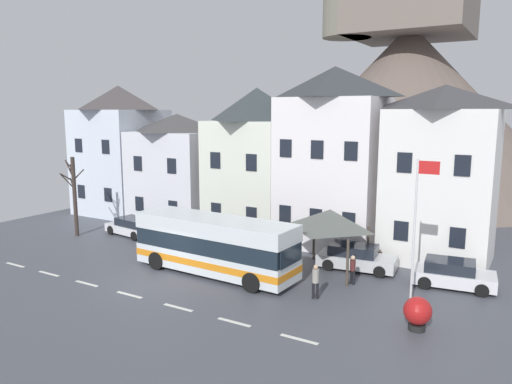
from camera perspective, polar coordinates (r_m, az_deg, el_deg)
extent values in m
cube|color=#484B54|center=(25.76, -11.71, -10.53)|extent=(40.00, 60.00, 0.06)
cube|color=silver|center=(31.28, -26.48, -7.68)|extent=(1.60, 0.20, 0.01)
cube|color=silver|center=(28.89, -23.19, -8.82)|extent=(1.60, 0.20, 0.01)
cube|color=silver|center=(26.62, -19.30, -10.13)|extent=(1.60, 0.20, 0.01)
cube|color=silver|center=(24.51, -14.67, -11.62)|extent=(1.60, 0.20, 0.01)
cube|color=silver|center=(22.60, -9.15, -13.27)|extent=(1.60, 0.20, 0.01)
cube|color=silver|center=(20.95, -2.59, -15.05)|extent=(1.60, 0.20, 0.01)
cube|color=silver|center=(19.62, 5.09, -16.86)|extent=(1.60, 0.20, 0.01)
cube|color=silver|center=(43.33, -15.55, 3.46)|extent=(6.27, 6.14, 8.81)
pyramid|color=#453F40|center=(43.13, -15.88, 10.62)|extent=(6.27, 6.14, 2.01)
cube|color=black|center=(42.75, -19.86, 0.05)|extent=(0.80, 0.06, 1.10)
cube|color=black|center=(40.40, -17.02, -0.32)|extent=(0.80, 0.06, 1.10)
cube|color=black|center=(42.33, -20.15, 5.17)|extent=(0.80, 0.06, 1.10)
cube|color=black|center=(39.95, -17.29, 5.10)|extent=(0.80, 0.06, 1.10)
cube|color=silver|center=(38.66, -9.12, 1.75)|extent=(6.61, 5.34, 7.14)
pyramid|color=#444243|center=(38.33, -9.29, 8.05)|extent=(6.61, 5.34, 1.36)
cube|color=black|center=(38.07, -13.56, -1.36)|extent=(0.80, 0.06, 1.10)
cube|color=black|center=(35.88, -9.76, -1.89)|extent=(0.80, 0.06, 1.10)
cube|color=black|center=(37.62, -13.74, 3.29)|extent=(0.80, 0.06, 1.10)
cube|color=black|center=(35.40, -9.90, 3.04)|extent=(0.80, 0.06, 1.10)
cube|color=silver|center=(34.97, 0.09, 1.80)|extent=(5.70, 6.18, 8.04)
pyramid|color=#333B3D|center=(34.66, 0.10, 10.29)|extent=(5.70, 6.18, 2.30)
cube|color=black|center=(33.50, -4.73, -2.21)|extent=(0.80, 0.06, 1.10)
cube|color=black|center=(31.97, -0.55, -2.75)|extent=(0.80, 0.06, 1.10)
cube|color=black|center=(32.97, -4.81, 3.74)|extent=(0.80, 0.06, 1.10)
cube|color=black|center=(31.42, -0.56, 3.49)|extent=(0.80, 0.06, 1.10)
cube|color=white|center=(31.77, 9.01, 2.28)|extent=(6.31, 5.14, 9.55)
pyramid|color=#313538|center=(31.58, 9.29, 12.67)|extent=(6.31, 5.14, 1.93)
cube|color=black|center=(30.71, 3.44, -2.59)|extent=(0.80, 0.06, 1.10)
cube|color=black|center=(29.83, 7.04, -3.00)|extent=(0.80, 0.06, 1.10)
cube|color=black|center=(29.08, 10.85, -3.43)|extent=(0.80, 0.06, 1.10)
cube|color=black|center=(30.11, 3.52, 5.17)|extent=(0.80, 0.06, 1.10)
cube|color=black|center=(29.22, 7.20, 4.98)|extent=(0.80, 0.06, 1.10)
cube|color=black|center=(28.45, 11.11, 4.75)|extent=(0.80, 0.06, 1.10)
cube|color=white|center=(30.01, 20.82, 0.64)|extent=(5.89, 5.06, 8.81)
pyramid|color=#3C3B3E|center=(29.71, 21.41, 10.38)|extent=(5.89, 5.06, 1.36)
cube|color=black|center=(28.27, 16.70, -4.41)|extent=(0.80, 0.06, 1.10)
cube|color=black|center=(27.75, 22.62, -5.00)|extent=(0.80, 0.06, 1.10)
cube|color=black|center=(27.62, 17.07, 3.34)|extent=(0.80, 0.06, 1.10)
cube|color=black|center=(27.09, 23.13, 2.88)|extent=(0.80, 0.06, 1.10)
cone|color=#685850|center=(54.59, 17.29, 9.22)|extent=(33.49, 33.49, 17.68)
cube|color=silver|center=(26.45, -4.87, -7.94)|extent=(9.42, 2.85, 1.08)
cube|color=orange|center=(26.44, -4.87, -7.83)|extent=(9.44, 2.87, 0.36)
cube|color=#19232D|center=(26.17, -4.90, -5.87)|extent=(9.32, 2.81, 0.91)
cube|color=silver|center=(25.95, -4.92, -3.99)|extent=(9.42, 2.85, 0.85)
cube|color=#19232D|center=(23.69, 4.16, -7.51)|extent=(0.15, 2.07, 0.87)
cylinder|color=black|center=(25.77, 2.43, -9.07)|extent=(1.01, 0.32, 1.00)
cylinder|color=black|center=(23.88, -0.51, -10.59)|extent=(1.01, 0.32, 1.00)
cylinder|color=black|center=(29.35, -8.36, -6.84)|extent=(1.01, 0.32, 1.00)
cylinder|color=black|center=(27.71, -11.61, -7.93)|extent=(1.01, 0.32, 1.00)
cylinder|color=#473D33|center=(29.03, 6.82, -5.55)|extent=(0.14, 0.14, 2.40)
cylinder|color=#473D33|center=(27.92, 13.06, -6.34)|extent=(0.14, 0.14, 2.40)
cylinder|color=#473D33|center=(26.16, 3.86, -7.19)|extent=(0.14, 0.14, 2.40)
cylinder|color=#473D33|center=(24.92, 10.72, -8.20)|extent=(0.14, 0.14, 2.40)
pyramid|color=#535853|center=(26.52, 8.71, -3.17)|extent=(3.60, 3.60, 1.07)
cube|color=silver|center=(35.55, -14.35, -4.22)|extent=(4.25, 2.30, 0.55)
cube|color=#1E232D|center=(35.27, -14.19, -3.42)|extent=(2.61, 1.87, 0.53)
cylinder|color=black|center=(36.15, -16.70, -4.32)|extent=(0.66, 0.28, 0.64)
cylinder|color=black|center=(37.11, -14.56, -3.87)|extent=(0.66, 0.28, 0.64)
cylinder|color=black|center=(34.05, -14.10, -5.05)|extent=(0.66, 0.28, 0.64)
cylinder|color=black|center=(35.07, -11.91, -4.54)|extent=(0.66, 0.28, 0.64)
cube|color=silver|center=(27.71, 11.79, -7.92)|extent=(4.41, 2.20, 0.65)
cube|color=#1E232D|center=(27.58, 11.40, -6.67)|extent=(2.70, 1.81, 0.56)
cylinder|color=black|center=(28.31, 14.95, -8.06)|extent=(0.66, 0.27, 0.64)
cylinder|color=black|center=(26.72, 14.33, -9.09)|extent=(0.66, 0.27, 0.64)
cylinder|color=black|center=(28.86, 9.42, -7.52)|extent=(0.66, 0.27, 0.64)
cylinder|color=black|center=(27.31, 8.48, -8.49)|extent=(0.66, 0.27, 0.64)
cube|color=silver|center=(26.48, 22.21, -9.29)|extent=(4.10, 2.32, 0.64)
cube|color=#1E232D|center=(26.30, 21.86, -8.04)|extent=(2.52, 1.90, 0.54)
cylinder|color=black|center=(27.39, 24.97, -9.24)|extent=(0.66, 0.28, 0.64)
cylinder|color=black|center=(25.71, 25.04, -10.46)|extent=(0.66, 0.28, 0.64)
cylinder|color=black|center=(27.41, 19.52, -8.87)|extent=(0.66, 0.28, 0.64)
cylinder|color=black|center=(25.74, 19.22, -10.06)|extent=(0.66, 0.28, 0.64)
cylinder|color=black|center=(25.51, 11.14, -9.73)|extent=(0.13, 0.13, 0.77)
cylinder|color=black|center=(25.38, 11.41, -9.84)|extent=(0.13, 0.13, 0.77)
cylinder|color=#512323|center=(25.25, 11.32, -8.46)|extent=(0.28, 0.28, 0.56)
sphere|color=#D1AD89|center=(25.13, 11.35, -7.59)|extent=(0.24, 0.24, 0.24)
cylinder|color=black|center=(23.31, 7.24, -11.39)|extent=(0.13, 0.13, 0.84)
cylinder|color=black|center=(23.30, 6.75, -11.39)|extent=(0.13, 0.13, 0.84)
cylinder|color=gray|center=(23.07, 7.03, -9.78)|extent=(0.31, 0.31, 0.64)
sphere|color=tan|center=(22.93, 7.05, -8.76)|extent=(0.22, 0.22, 0.22)
cube|color=#473828|center=(28.53, 12.76, -7.56)|extent=(1.76, 0.45, 0.08)
cube|color=#473828|center=(28.67, 12.91, -7.02)|extent=(1.76, 0.06, 0.40)
cube|color=#2D2D33|center=(28.83, 11.22, -7.79)|extent=(0.08, 0.36, 0.45)
cube|color=#2D2D33|center=(28.38, 14.29, -8.19)|extent=(0.08, 0.36, 0.45)
cylinder|color=silver|center=(22.35, 18.10, -4.85)|extent=(0.10, 0.10, 6.70)
cube|color=red|center=(21.74, 19.66, 2.72)|extent=(0.90, 0.03, 0.56)
cylinder|color=black|center=(21.23, 18.39, -14.84)|extent=(0.68, 0.68, 0.25)
sphere|color=#B21919|center=(20.96, 18.49, -13.12)|extent=(1.13, 1.13, 1.13)
cylinder|color=#382D28|center=(36.13, -20.55, -0.53)|extent=(0.27, 0.27, 5.58)
cylinder|color=#382D28|center=(36.30, -21.09, 2.49)|extent=(1.07, 0.29, 1.30)
cylinder|color=#382D28|center=(35.76, -21.31, 1.57)|extent=(0.34, 0.91, 0.66)
cylinder|color=#382D28|center=(36.09, -20.14, 1.93)|extent=(0.25, 0.84, 0.73)
cylinder|color=#382D28|center=(35.81, -21.35, 1.21)|extent=(0.40, 0.95, 1.18)
cylinder|color=#382D28|center=(36.62, -20.80, 0.79)|extent=(1.18, 0.68, 0.85)
cylinder|color=#382D28|center=(36.38, -21.13, 2.94)|extent=(1.21, 0.39, 0.70)
cylinder|color=#382D28|center=(36.30, -20.84, 2.03)|extent=(0.84, 0.46, 1.24)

